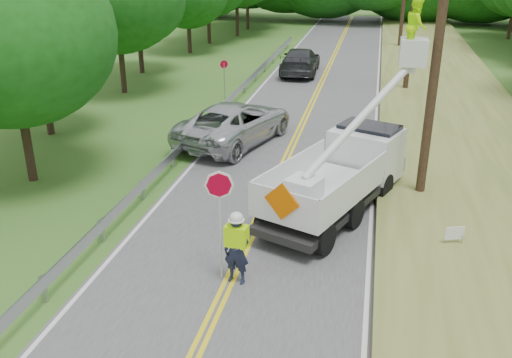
# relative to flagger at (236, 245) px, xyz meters

# --- Properties ---
(ground) EXTENTS (140.00, 140.00, 0.00)m
(ground) POSITION_rel_flagger_xyz_m (-0.19, -2.79, -1.07)
(ground) COLOR #2E5B20
(ground) RESTS_ON ground
(road) EXTENTS (7.20, 96.00, 0.03)m
(road) POSITION_rel_flagger_xyz_m (-0.19, 11.21, -1.06)
(road) COLOR #464648
(road) RESTS_ON ground
(guardrail) EXTENTS (0.18, 48.00, 0.77)m
(guardrail) POSITION_rel_flagger_xyz_m (-4.21, 12.12, -0.52)
(guardrail) COLOR #9CA1A5
(guardrail) RESTS_ON ground
(utility_poles) EXTENTS (1.60, 43.30, 10.00)m
(utility_poles) POSITION_rel_flagger_xyz_m (4.81, 14.23, 4.20)
(utility_poles) COLOR black
(utility_poles) RESTS_ON ground
(tall_grass_verge) EXTENTS (7.00, 96.00, 0.30)m
(tall_grass_verge) POSITION_rel_flagger_xyz_m (6.91, 11.21, -0.92)
(tall_grass_verge) COLOR #5D6A2C
(tall_grass_verge) RESTS_ON ground
(flagger) EXTENTS (1.15, 0.52, 2.95)m
(flagger) POSITION_rel_flagger_xyz_m (0.00, 0.00, 0.00)
(flagger) COLOR #191E33
(flagger) RESTS_ON road
(bucket_truck) EXTENTS (4.66, 6.85, 6.46)m
(bucket_truck) POSITION_rel_flagger_xyz_m (2.54, 5.37, 0.43)
(bucket_truck) COLOR black
(bucket_truck) RESTS_ON road
(suv_silver) EXTENTS (4.64, 6.87, 1.75)m
(suv_silver) POSITION_rel_flagger_xyz_m (-2.68, 10.54, -0.17)
(suv_silver) COLOR #B9BCC2
(suv_silver) RESTS_ON road
(suv_darkgrey) EXTENTS (2.53, 5.82, 1.67)m
(suv_darkgrey) POSITION_rel_flagger_xyz_m (-1.87, 25.01, -0.22)
(suv_darkgrey) COLOR #323438
(suv_darkgrey) RESTS_ON road
(stop_sign_permanent) EXTENTS (0.38, 0.29, 2.14)m
(stop_sign_permanent) POSITION_rel_flagger_xyz_m (-5.08, 17.69, 0.31)
(stop_sign_permanent) COLOR #9CA1A5
(stop_sign_permanent) RESTS_ON ground
(yard_sign) EXTENTS (0.53, 0.22, 0.80)m
(yard_sign) POSITION_rel_flagger_xyz_m (5.51, 2.69, -0.49)
(yard_sign) COLOR white
(yard_sign) RESTS_ON ground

